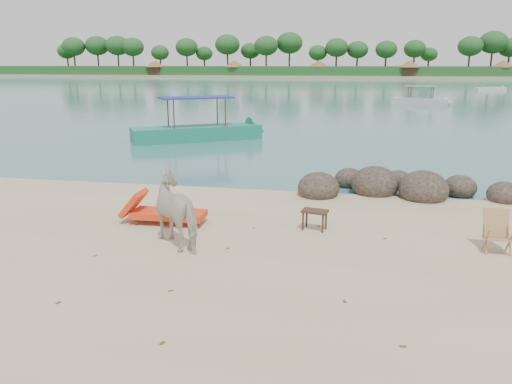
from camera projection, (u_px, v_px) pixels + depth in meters
The scene contains 12 objects.
water at pixel (345, 84), 95.54m from camera, with size 400.00×400.00×0.00m, color #3B7577.
far_shore at pixel (349, 75), 171.60m from camera, with size 420.00×90.00×1.40m, color tan.
far_scenery at pixel (349, 66), 139.15m from camera, with size 420.00×18.00×9.50m.
boulders at pixel (394, 187), 15.36m from camera, with size 6.53×3.06×1.10m.
cow at pixel (180, 210), 10.99m from camera, with size 0.85×1.86×1.57m, color silver.
side_table at pixel (315, 221), 12.00m from camera, with size 0.61×0.39×0.49m, color black, non-canonical shape.
lounge_chair at pixel (169, 211), 12.49m from camera, with size 2.28×0.80×0.69m, color #F0451C, non-canonical shape.
deck_chair at pixel (498, 234), 10.50m from camera, with size 0.57×0.63×0.89m, color tan, non-canonical shape.
boat_near at pixel (196, 104), 26.08m from camera, with size 7.62×1.71×3.69m, color #1A7F66, non-canonical shape.
boat_mid at pixel (421, 89), 49.31m from camera, with size 6.06×1.36×2.95m, color #B3B3AF, non-canonical shape.
boat_far at pixel (490, 88), 74.36m from camera, with size 5.28×1.19×0.61m, color silver, non-canonical shape.
dead_leaves at pixel (245, 271), 9.71m from camera, with size 6.16×5.89×0.00m.
Camera 1 is at (1.63, -9.13, 3.94)m, focal length 35.00 mm.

